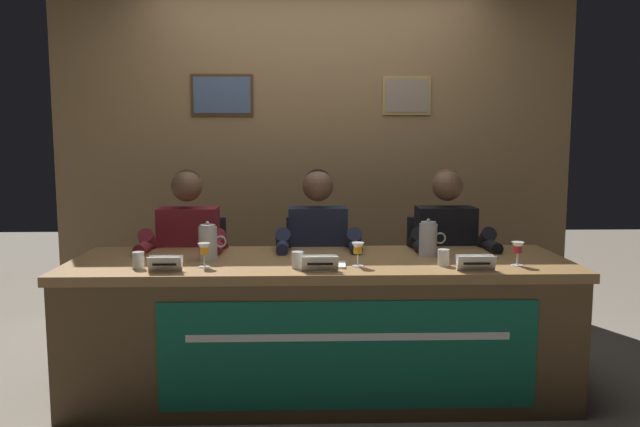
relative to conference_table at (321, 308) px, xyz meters
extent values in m
plane|color=gray|center=(0.00, 0.11, -0.50)|extent=(12.00, 12.00, 0.00)
cube|color=#937047|center=(0.00, 1.54, 0.80)|extent=(3.90, 0.12, 2.60)
cube|color=#4C3319|center=(-0.69, 1.47, 1.22)|extent=(0.46, 0.02, 0.31)
cube|color=slate|center=(-0.69, 1.46, 1.22)|extent=(0.42, 0.01, 0.27)
cube|color=tan|center=(0.68, 1.47, 1.22)|extent=(0.36, 0.02, 0.29)
cube|color=gray|center=(0.68, 1.46, 1.22)|extent=(0.32, 0.01, 0.25)
cube|color=olive|center=(0.00, 0.11, 0.22)|extent=(2.70, 0.82, 0.05)
cube|color=brown|center=(0.00, -0.28, -0.15)|extent=(2.64, 0.04, 0.70)
cube|color=brown|center=(-1.30, 0.11, -0.15)|extent=(0.08, 0.74, 0.70)
cube|color=brown|center=(1.29, 0.11, -0.15)|extent=(0.08, 0.74, 0.70)
cube|color=#14664C|center=(0.12, -0.30, -0.15)|extent=(1.85, 0.01, 0.54)
cube|color=white|center=(0.12, -0.31, -0.06)|extent=(1.57, 0.00, 0.04)
cylinder|color=black|center=(-0.80, 0.62, -0.49)|extent=(0.44, 0.44, 0.02)
cylinder|color=black|center=(-0.80, 0.62, -0.28)|extent=(0.05, 0.05, 0.39)
cube|color=#232328|center=(-0.80, 0.62, -0.07)|extent=(0.44, 0.44, 0.03)
cube|color=#232328|center=(-0.80, 0.82, 0.16)|extent=(0.40, 0.05, 0.44)
cylinder|color=black|center=(-0.90, 0.27, -0.28)|extent=(0.10, 0.10, 0.45)
cylinder|color=black|center=(-0.70, 0.27, -0.28)|extent=(0.10, 0.10, 0.45)
cylinder|color=black|center=(-0.90, 0.42, -0.01)|extent=(0.13, 0.34, 0.13)
cylinder|color=black|center=(-0.70, 0.42, -0.01)|extent=(0.13, 0.34, 0.13)
cube|color=maroon|center=(-0.80, 0.59, 0.23)|extent=(0.36, 0.20, 0.48)
sphere|color=brown|center=(-0.80, 0.57, 0.61)|extent=(0.19, 0.19, 0.19)
sphere|color=#331E0F|center=(-0.80, 0.59, 0.62)|extent=(0.17, 0.17, 0.17)
cylinder|color=maroon|center=(-1.01, 0.49, 0.25)|extent=(0.09, 0.30, 0.25)
cylinder|color=maroon|center=(-0.59, 0.49, 0.25)|extent=(0.09, 0.30, 0.25)
cylinder|color=maroon|center=(-1.01, 0.33, 0.27)|extent=(0.07, 0.24, 0.07)
cylinder|color=maroon|center=(-0.59, 0.33, 0.27)|extent=(0.07, 0.24, 0.07)
cube|color=white|center=(-0.78, -0.21, 0.28)|extent=(0.17, 0.03, 0.08)
cube|color=white|center=(-0.78, -0.17, 0.28)|extent=(0.17, 0.03, 0.08)
cube|color=black|center=(-0.78, -0.21, 0.28)|extent=(0.12, 0.01, 0.01)
cylinder|color=white|center=(-0.60, -0.09, 0.25)|extent=(0.06, 0.06, 0.00)
cylinder|color=white|center=(-0.60, -0.09, 0.28)|extent=(0.01, 0.01, 0.05)
cone|color=white|center=(-0.60, -0.09, 0.34)|extent=(0.06, 0.06, 0.06)
cylinder|color=orange|center=(-0.60, -0.09, 0.33)|extent=(0.04, 0.04, 0.04)
cylinder|color=silver|center=(-0.93, -0.11, 0.29)|extent=(0.06, 0.06, 0.08)
cylinder|color=silver|center=(-0.93, -0.11, 0.27)|extent=(0.05, 0.05, 0.05)
cylinder|color=black|center=(0.00, 0.62, -0.49)|extent=(0.44, 0.44, 0.02)
cylinder|color=black|center=(0.00, 0.62, -0.28)|extent=(0.05, 0.05, 0.39)
cube|color=#232328|center=(0.00, 0.62, -0.07)|extent=(0.44, 0.44, 0.03)
cube|color=#232328|center=(0.00, 0.82, 0.16)|extent=(0.40, 0.05, 0.44)
cylinder|color=black|center=(-0.10, 0.27, -0.28)|extent=(0.10, 0.10, 0.45)
cylinder|color=black|center=(0.10, 0.27, -0.28)|extent=(0.10, 0.10, 0.45)
cylinder|color=black|center=(-0.10, 0.42, -0.01)|extent=(0.13, 0.34, 0.13)
cylinder|color=black|center=(0.10, 0.42, -0.01)|extent=(0.13, 0.34, 0.13)
cube|color=#1E2338|center=(0.00, 0.59, 0.23)|extent=(0.36, 0.20, 0.48)
sphere|color=brown|center=(0.00, 0.57, 0.61)|extent=(0.19, 0.19, 0.19)
sphere|color=black|center=(0.00, 0.59, 0.62)|extent=(0.17, 0.17, 0.17)
cylinder|color=#1E2338|center=(-0.21, 0.49, 0.25)|extent=(0.09, 0.30, 0.25)
cylinder|color=#1E2338|center=(0.21, 0.49, 0.25)|extent=(0.09, 0.30, 0.25)
cylinder|color=#1E2338|center=(-0.21, 0.33, 0.27)|extent=(0.07, 0.24, 0.07)
cylinder|color=#1E2338|center=(0.21, 0.33, 0.27)|extent=(0.07, 0.24, 0.07)
cube|color=white|center=(-0.01, -0.22, 0.28)|extent=(0.18, 0.03, 0.08)
cube|color=white|center=(-0.01, -0.18, 0.28)|extent=(0.18, 0.03, 0.08)
cube|color=black|center=(-0.01, -0.22, 0.28)|extent=(0.13, 0.01, 0.01)
cylinder|color=white|center=(0.18, -0.09, 0.25)|extent=(0.06, 0.06, 0.00)
cylinder|color=white|center=(0.18, -0.09, 0.28)|extent=(0.01, 0.01, 0.05)
cone|color=white|center=(0.18, -0.09, 0.34)|extent=(0.06, 0.06, 0.06)
cylinder|color=orange|center=(0.18, -0.09, 0.33)|extent=(0.04, 0.04, 0.04)
cylinder|color=silver|center=(-0.12, -0.13, 0.29)|extent=(0.06, 0.06, 0.08)
cylinder|color=silver|center=(-0.12, -0.13, 0.27)|extent=(0.05, 0.05, 0.05)
cylinder|color=black|center=(0.80, 0.62, -0.49)|extent=(0.44, 0.44, 0.02)
cylinder|color=black|center=(0.80, 0.62, -0.28)|extent=(0.05, 0.05, 0.39)
cube|color=#232328|center=(0.80, 0.62, -0.07)|extent=(0.44, 0.44, 0.03)
cube|color=#232328|center=(0.80, 0.82, 0.16)|extent=(0.40, 0.05, 0.44)
cylinder|color=black|center=(0.70, 0.27, -0.28)|extent=(0.10, 0.10, 0.45)
cylinder|color=black|center=(0.90, 0.27, -0.28)|extent=(0.10, 0.10, 0.45)
cylinder|color=black|center=(0.70, 0.42, -0.01)|extent=(0.13, 0.34, 0.13)
cylinder|color=black|center=(0.90, 0.42, -0.01)|extent=(0.13, 0.34, 0.13)
cube|color=black|center=(0.80, 0.59, 0.23)|extent=(0.36, 0.20, 0.48)
sphere|color=brown|center=(0.80, 0.57, 0.61)|extent=(0.19, 0.19, 0.19)
sphere|color=#593819|center=(0.80, 0.59, 0.62)|extent=(0.17, 0.17, 0.17)
cylinder|color=black|center=(0.59, 0.49, 0.25)|extent=(0.09, 0.30, 0.25)
cylinder|color=black|center=(1.01, 0.49, 0.25)|extent=(0.09, 0.30, 0.25)
cylinder|color=black|center=(0.59, 0.33, 0.27)|extent=(0.07, 0.24, 0.07)
cylinder|color=black|center=(1.01, 0.33, 0.27)|extent=(0.07, 0.24, 0.07)
cube|color=white|center=(0.76, -0.23, 0.28)|extent=(0.19, 0.03, 0.08)
cube|color=white|center=(0.76, -0.20, 0.28)|extent=(0.19, 0.03, 0.08)
cube|color=black|center=(0.76, -0.23, 0.28)|extent=(0.13, 0.01, 0.01)
cylinder|color=white|center=(1.01, -0.09, 0.25)|extent=(0.06, 0.06, 0.00)
cylinder|color=white|center=(1.01, -0.09, 0.28)|extent=(0.01, 0.01, 0.05)
cone|color=white|center=(1.01, -0.09, 0.34)|extent=(0.06, 0.06, 0.06)
cylinder|color=#B21E2D|center=(1.01, -0.09, 0.33)|extent=(0.04, 0.04, 0.04)
cylinder|color=silver|center=(0.63, -0.08, 0.29)|extent=(0.06, 0.06, 0.08)
cylinder|color=silver|center=(0.63, -0.08, 0.27)|extent=(0.05, 0.05, 0.05)
cylinder|color=silver|center=(-0.61, 0.11, 0.33)|extent=(0.10, 0.10, 0.18)
cylinder|color=silver|center=(-0.61, 0.11, 0.43)|extent=(0.08, 0.09, 0.01)
sphere|color=silver|center=(-0.61, 0.11, 0.44)|extent=(0.02, 0.02, 0.02)
torus|color=silver|center=(-0.54, 0.11, 0.34)|extent=(0.07, 0.01, 0.07)
cylinder|color=silver|center=(0.60, 0.19, 0.33)|extent=(0.10, 0.10, 0.18)
cylinder|color=silver|center=(0.60, 0.19, 0.43)|extent=(0.08, 0.08, 0.01)
sphere|color=silver|center=(0.60, 0.19, 0.44)|extent=(0.02, 0.02, 0.02)
torus|color=silver|center=(0.67, 0.19, 0.34)|extent=(0.07, 0.01, 0.07)
cube|color=white|center=(0.02, -0.08, 0.25)|extent=(0.22, 0.16, 0.01)
camera|label=1|loc=(-0.10, -3.18, 0.89)|focal=34.50mm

